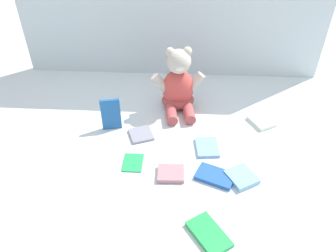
{
  "coord_description": "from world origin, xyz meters",
  "views": [
    {
      "loc": [
        0.07,
        -1.1,
        0.9
      ],
      "look_at": [
        0.01,
        -0.1,
        0.1
      ],
      "focal_mm": 36.25,
      "sensor_mm": 36.0,
      "label": 1
    }
  ],
  "objects_px": {
    "book_case_3": "(133,162)",
    "book_case_7": "(171,174)",
    "book_case_6": "(209,234)",
    "book_case_8": "(261,121)",
    "book_case_2": "(141,134)",
    "teddy_bear": "(178,87)",
    "book_case_0": "(207,147)",
    "book_case_4": "(215,176)",
    "book_case_1": "(111,114)",
    "book_case_5": "(241,177)"
  },
  "relations": [
    {
      "from": "book_case_0",
      "to": "book_case_1",
      "type": "xyz_separation_m",
      "value": [
        -0.4,
        0.11,
        0.06
      ]
    },
    {
      "from": "book_case_3",
      "to": "book_case_5",
      "type": "distance_m",
      "value": 0.4
    },
    {
      "from": "book_case_0",
      "to": "book_case_5",
      "type": "height_order",
      "value": "book_case_5"
    },
    {
      "from": "book_case_0",
      "to": "book_case_2",
      "type": "height_order",
      "value": "same"
    },
    {
      "from": "book_case_3",
      "to": "book_case_5",
      "type": "xyz_separation_m",
      "value": [
        0.4,
        -0.06,
        0.01
      ]
    },
    {
      "from": "book_case_0",
      "to": "book_case_6",
      "type": "xyz_separation_m",
      "value": [
        -0.01,
        -0.39,
        0.0
      ]
    },
    {
      "from": "book_case_4",
      "to": "book_case_8",
      "type": "bearing_deg",
      "value": -10.79
    },
    {
      "from": "book_case_6",
      "to": "book_case_7",
      "type": "relative_size",
      "value": 1.48
    },
    {
      "from": "book_case_8",
      "to": "book_case_2",
      "type": "bearing_deg",
      "value": -15.18
    },
    {
      "from": "book_case_3",
      "to": "book_case_0",
      "type": "bearing_deg",
      "value": -160.94
    },
    {
      "from": "book_case_0",
      "to": "book_case_2",
      "type": "bearing_deg",
      "value": -19.81
    },
    {
      "from": "book_case_3",
      "to": "book_case_6",
      "type": "height_order",
      "value": "book_case_6"
    },
    {
      "from": "book_case_0",
      "to": "book_case_3",
      "type": "distance_m",
      "value": 0.3
    },
    {
      "from": "book_case_0",
      "to": "book_case_5",
      "type": "distance_m",
      "value": 0.19
    },
    {
      "from": "book_case_1",
      "to": "book_case_2",
      "type": "height_order",
      "value": "book_case_1"
    },
    {
      "from": "book_case_2",
      "to": "book_case_6",
      "type": "bearing_deg",
      "value": 98.67
    },
    {
      "from": "book_case_6",
      "to": "book_case_8",
      "type": "distance_m",
      "value": 0.62
    },
    {
      "from": "book_case_3",
      "to": "book_case_6",
      "type": "relative_size",
      "value": 0.68
    },
    {
      "from": "book_case_5",
      "to": "book_case_6",
      "type": "xyz_separation_m",
      "value": [
        -0.13,
        -0.24,
        -0.0
      ]
    },
    {
      "from": "book_case_0",
      "to": "book_case_8",
      "type": "xyz_separation_m",
      "value": [
        0.24,
        0.18,
        0.0
      ]
    },
    {
      "from": "book_case_0",
      "to": "book_case_3",
      "type": "height_order",
      "value": "book_case_0"
    },
    {
      "from": "book_case_5",
      "to": "book_case_1",
      "type": "bearing_deg",
      "value": 122.05
    },
    {
      "from": "book_case_4",
      "to": "book_case_3",
      "type": "bearing_deg",
      "value": 101.49
    },
    {
      "from": "book_case_8",
      "to": "book_case_5",
      "type": "bearing_deg",
      "value": 42.11
    },
    {
      "from": "book_case_0",
      "to": "teddy_bear",
      "type": "bearing_deg",
      "value": -72.45
    },
    {
      "from": "book_case_1",
      "to": "book_case_2",
      "type": "relative_size",
      "value": 1.46
    },
    {
      "from": "book_case_1",
      "to": "book_case_8",
      "type": "relative_size",
      "value": 1.3
    },
    {
      "from": "teddy_bear",
      "to": "book_case_3",
      "type": "height_order",
      "value": "teddy_bear"
    },
    {
      "from": "book_case_0",
      "to": "book_case_8",
      "type": "distance_m",
      "value": 0.3
    },
    {
      "from": "book_case_2",
      "to": "book_case_3",
      "type": "xyz_separation_m",
      "value": [
        -0.01,
        -0.16,
        -0.0
      ]
    },
    {
      "from": "book_case_4",
      "to": "book_case_7",
      "type": "bearing_deg",
      "value": 111.05
    },
    {
      "from": "book_case_2",
      "to": "book_case_3",
      "type": "relative_size",
      "value": 0.97
    },
    {
      "from": "book_case_4",
      "to": "book_case_6",
      "type": "height_order",
      "value": "same"
    },
    {
      "from": "book_case_6",
      "to": "book_case_8",
      "type": "relative_size",
      "value": 1.34
    },
    {
      "from": "teddy_bear",
      "to": "book_case_3",
      "type": "bearing_deg",
      "value": -120.5
    },
    {
      "from": "book_case_4",
      "to": "book_case_7",
      "type": "xyz_separation_m",
      "value": [
        -0.16,
        0.0,
        0.0
      ]
    },
    {
      "from": "book_case_2",
      "to": "book_case_5",
      "type": "distance_m",
      "value": 0.44
    },
    {
      "from": "teddy_bear",
      "to": "book_case_5",
      "type": "height_order",
      "value": "teddy_bear"
    },
    {
      "from": "teddy_bear",
      "to": "book_case_0",
      "type": "bearing_deg",
      "value": -74.13
    },
    {
      "from": "book_case_7",
      "to": "book_case_6",
      "type": "bearing_deg",
      "value": -154.42
    },
    {
      "from": "book_case_0",
      "to": "book_case_6",
      "type": "relative_size",
      "value": 0.79
    },
    {
      "from": "book_case_3",
      "to": "book_case_5",
      "type": "bearing_deg",
      "value": 171.51
    },
    {
      "from": "book_case_7",
      "to": "book_case_8",
      "type": "relative_size",
      "value": 0.91
    },
    {
      "from": "teddy_bear",
      "to": "book_case_1",
      "type": "xyz_separation_m",
      "value": [
        -0.27,
        -0.17,
        -0.04
      ]
    },
    {
      "from": "teddy_bear",
      "to": "book_case_6",
      "type": "height_order",
      "value": "teddy_bear"
    },
    {
      "from": "book_case_3",
      "to": "book_case_7",
      "type": "distance_m",
      "value": 0.15
    },
    {
      "from": "book_case_2",
      "to": "book_case_7",
      "type": "xyz_separation_m",
      "value": [
        0.13,
        -0.22,
        0.0
      ]
    },
    {
      "from": "teddy_bear",
      "to": "book_case_8",
      "type": "height_order",
      "value": "teddy_bear"
    },
    {
      "from": "book_case_6",
      "to": "book_case_7",
      "type": "height_order",
      "value": "book_case_7"
    },
    {
      "from": "book_case_2",
      "to": "book_case_3",
      "type": "distance_m",
      "value": 0.16
    }
  ]
}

